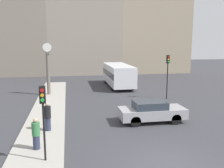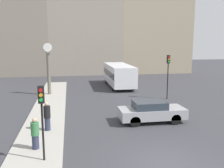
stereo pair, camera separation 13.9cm
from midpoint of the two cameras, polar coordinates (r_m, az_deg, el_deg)
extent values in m
plane|color=#38383D|center=(11.87, 11.71, -17.24)|extent=(120.00, 120.00, 0.00)
cube|color=#A39E93|center=(21.04, -14.35, -5.18)|extent=(2.57, 25.04, 0.11)
cube|color=gray|center=(42.71, -21.22, 14.69)|extent=(9.45, 5.00, 19.09)
cube|color=gray|center=(42.15, -6.41, 15.87)|extent=(11.74, 5.00, 19.86)
cube|color=gray|center=(44.33, 9.37, 11.35)|extent=(11.83, 5.00, 13.46)
cube|color=#9E9EA3|center=(17.03, 8.90, -6.51)|extent=(4.39, 1.80, 0.66)
cube|color=#2D3842|center=(16.82, 8.39, -4.69)|extent=(2.11, 1.62, 0.48)
cylinder|color=black|center=(18.28, 12.13, -6.38)|extent=(0.70, 0.22, 0.70)
cylinder|color=black|center=(16.90, 14.17, -7.80)|extent=(0.70, 0.22, 0.70)
cylinder|color=black|center=(17.46, 3.77, -6.95)|extent=(0.70, 0.22, 0.70)
cylinder|color=black|center=(16.00, 5.14, -8.53)|extent=(0.70, 0.22, 0.70)
cube|color=silver|center=(29.84, 1.31, 2.25)|extent=(2.52, 7.84, 2.25)
cube|color=#1E232D|center=(29.82, 1.31, 2.51)|extent=(2.55, 7.68, 0.68)
cylinder|color=black|center=(32.57, 2.39, 1.03)|extent=(0.28, 0.90, 0.90)
cylinder|color=black|center=(32.16, -1.52, 0.93)|extent=(0.28, 0.90, 0.90)
cylinder|color=black|center=(27.91, 4.55, -0.44)|extent=(0.28, 0.90, 0.90)
cylinder|color=black|center=(27.43, 0.01, -0.59)|extent=(0.28, 0.90, 0.90)
cylinder|color=black|center=(11.54, -15.58, -10.58)|extent=(0.09, 0.09, 2.61)
cube|color=black|center=(11.08, -15.97, -2.36)|extent=(0.26, 0.20, 0.76)
cylinder|color=red|center=(10.92, -16.08, -1.42)|extent=(0.15, 0.04, 0.15)
cylinder|color=orange|center=(10.96, -16.03, -2.49)|extent=(0.15, 0.04, 0.15)
cylinder|color=green|center=(11.01, -15.98, -3.55)|extent=(0.15, 0.04, 0.15)
cylinder|color=black|center=(23.80, 12.33, 0.61)|extent=(0.09, 0.09, 3.36)
cube|color=black|center=(23.58, 12.51, 5.56)|extent=(0.26, 0.20, 0.76)
cylinder|color=red|center=(23.45, 12.64, 6.05)|extent=(0.15, 0.04, 0.15)
cylinder|color=orange|center=(23.47, 12.63, 5.54)|extent=(0.15, 0.04, 0.15)
cylinder|color=green|center=(23.48, 12.61, 5.03)|extent=(0.15, 0.04, 0.15)
cylinder|color=#666056|center=(25.66, -14.52, 2.17)|extent=(0.33, 0.33, 4.04)
cube|color=#666056|center=(25.48, -14.73, 6.91)|extent=(0.44, 0.44, 0.20)
cylinder|color=#666056|center=(25.46, -14.78, 8.10)|extent=(0.94, 0.04, 0.94)
cylinder|color=white|center=(25.46, -14.78, 8.10)|extent=(0.87, 0.06, 0.87)
cylinder|color=#2D334C|center=(13.14, -17.18, -12.58)|extent=(0.34, 0.34, 0.70)
cylinder|color=#387A47|center=(12.90, -17.33, -9.78)|extent=(0.39, 0.39, 0.66)
sphere|color=tan|center=(12.76, -17.43, -7.93)|extent=(0.22, 0.22, 0.22)
cylinder|color=#2D334C|center=(15.51, -14.69, -8.86)|extent=(0.34, 0.34, 0.77)
cylinder|color=black|center=(15.29, -14.80, -6.23)|extent=(0.40, 0.40, 0.72)
sphere|color=tan|center=(15.17, -14.88, -4.52)|extent=(0.22, 0.22, 0.22)
camera|label=1|loc=(0.07, -90.21, -0.04)|focal=40.00mm
camera|label=2|loc=(0.07, 89.79, 0.04)|focal=40.00mm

